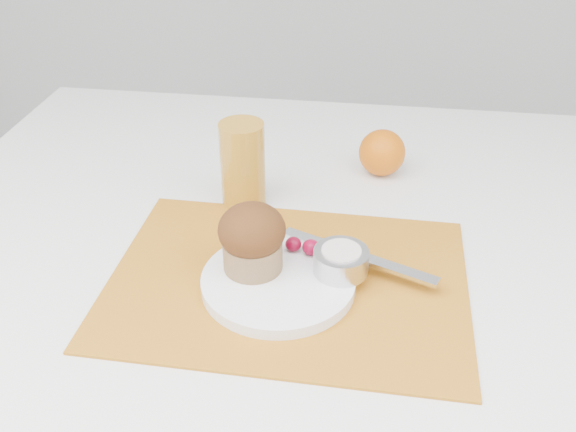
# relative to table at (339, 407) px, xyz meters

# --- Properties ---
(table) EXTENTS (1.20, 0.80, 0.75)m
(table) POSITION_rel_table_xyz_m (0.00, 0.00, 0.00)
(table) COLOR white
(table) RESTS_ON ground
(placemat) EXTENTS (0.42, 0.31, 0.00)m
(placemat) POSITION_rel_table_xyz_m (-0.07, -0.14, 0.38)
(placemat) COLOR #BE721A
(placemat) RESTS_ON table
(plate) EXTENTS (0.21, 0.21, 0.01)m
(plate) POSITION_rel_table_xyz_m (-0.08, -0.16, 0.39)
(plate) COLOR white
(plate) RESTS_ON placemat
(ramekin) EXTENTS (0.08, 0.08, 0.03)m
(ramekin) POSITION_rel_table_xyz_m (-0.01, -0.14, 0.41)
(ramekin) COLOR #B8B8BC
(ramekin) RESTS_ON plate
(cream) EXTENTS (0.05, 0.05, 0.01)m
(cream) POSITION_rel_table_xyz_m (-0.01, -0.14, 0.42)
(cream) COLOR silver
(cream) RESTS_ON ramekin
(raspberry_near) EXTENTS (0.02, 0.02, 0.02)m
(raspberry_near) POSITION_rel_table_xyz_m (-0.07, -0.10, 0.40)
(raspberry_near) COLOR #4F0213
(raspberry_near) RESTS_ON plate
(raspberry_far) EXTENTS (0.02, 0.02, 0.02)m
(raspberry_far) POSITION_rel_table_xyz_m (-0.04, -0.11, 0.40)
(raspberry_far) COLOR #61021A
(raspberry_far) RESTS_ON plate
(butter_knife) EXTENTS (0.19, 0.09, 0.01)m
(butter_knife) POSITION_rel_table_xyz_m (0.01, -0.11, 0.40)
(butter_knife) COLOR silver
(butter_knife) RESTS_ON plate
(orange) EXTENTS (0.07, 0.07, 0.07)m
(orange) POSITION_rel_table_xyz_m (0.04, 0.14, 0.41)
(orange) COLOR #DB6307
(orange) RESTS_ON table
(juice_glass) EXTENTS (0.07, 0.07, 0.12)m
(juice_glass) POSITION_rel_table_xyz_m (-0.15, 0.02, 0.44)
(juice_glass) COLOR #BD8423
(juice_glass) RESTS_ON table
(muffin) EXTENTS (0.08, 0.08, 0.08)m
(muffin) POSITION_rel_table_xyz_m (-0.11, -0.14, 0.43)
(muffin) COLOR olive
(muffin) RESTS_ON plate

